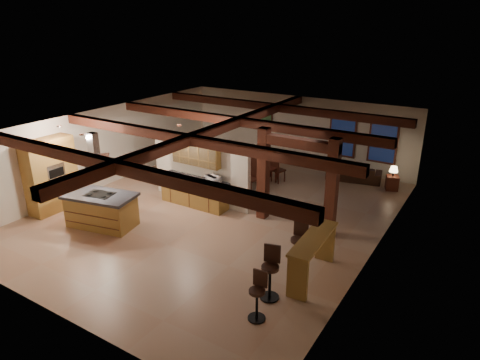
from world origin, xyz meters
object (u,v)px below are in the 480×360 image
object	(u,v)px
kitchen_island	(101,210)
bar_counter	(313,251)
sofa	(354,173)
dining_table	(251,173)

from	to	relation	value
kitchen_island	bar_counter	bearing A→B (deg)	6.63
kitchen_island	bar_counter	size ratio (longest dim) A/B	1.07
kitchen_island	sofa	world-z (taller)	kitchen_island
sofa	dining_table	bearing A→B (deg)	22.40
kitchen_island	sofa	size ratio (longest dim) A/B	1.11
bar_counter	dining_table	bearing A→B (deg)	133.16
dining_table	sofa	bearing A→B (deg)	39.87
dining_table	kitchen_island	bearing A→B (deg)	-102.81
sofa	kitchen_island	bearing A→B (deg)	44.88
dining_table	bar_counter	size ratio (longest dim) A/B	0.87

